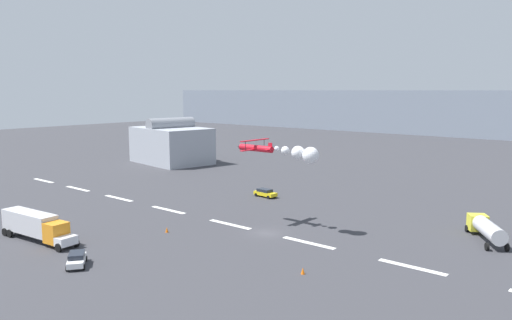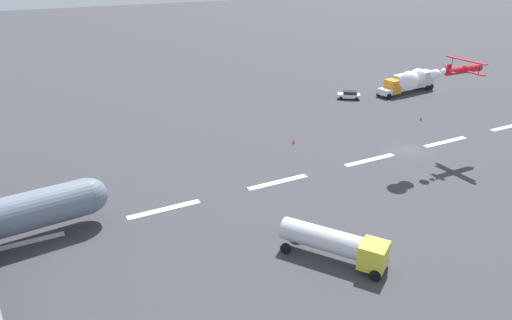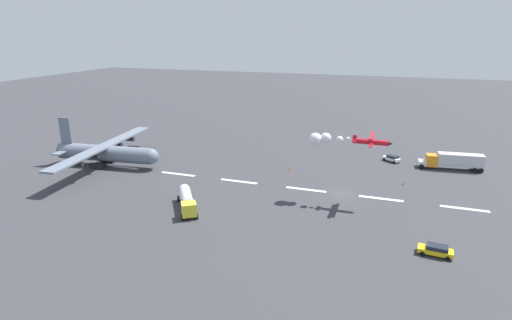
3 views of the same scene
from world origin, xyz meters
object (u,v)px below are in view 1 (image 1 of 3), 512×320
(fuel_tanker_truck, at_px, (486,228))
(traffic_cone_far, at_px, (303,271))
(traffic_cone_near, at_px, (167,230))
(semi_truck_orange, at_px, (36,225))
(airport_staff_sedan, at_px, (265,193))
(followme_car_yellow, at_px, (77,259))
(stunt_biplane_red, at_px, (291,152))

(fuel_tanker_truck, relative_size, traffic_cone_far, 12.42)
(traffic_cone_near, relative_size, traffic_cone_far, 1.00)
(semi_truck_orange, xyz_separation_m, traffic_cone_far, (34.35, 12.73, -1.74))
(airport_staff_sedan, height_order, traffic_cone_far, airport_staff_sedan)
(airport_staff_sedan, bearing_deg, semi_truck_orange, -98.82)
(followme_car_yellow, bearing_deg, traffic_cone_far, 34.17)
(followme_car_yellow, relative_size, traffic_cone_far, 5.84)
(stunt_biplane_red, bearing_deg, traffic_cone_far, -49.35)
(stunt_biplane_red, distance_m, airport_staff_sedan, 25.28)
(fuel_tanker_truck, xyz_separation_m, airport_staff_sedan, (-39.88, 2.59, -0.93))
(followme_car_yellow, distance_m, airport_staff_sedan, 43.21)
(stunt_biplane_red, xyz_separation_m, traffic_cone_far, (10.96, -12.77, -10.97))
(stunt_biplane_red, height_order, fuel_tanker_truck, stunt_biplane_red)
(semi_truck_orange, xyz_separation_m, fuel_tanker_truck, (46.23, 38.34, -0.36))
(semi_truck_orange, bearing_deg, traffic_cone_far, 20.33)
(traffic_cone_far, bearing_deg, stunt_biplane_red, 130.65)
(stunt_biplane_red, xyz_separation_m, traffic_cone_near, (-13.00, -11.81, -10.97))
(airport_staff_sedan, bearing_deg, traffic_cone_near, -81.58)
(semi_truck_orange, bearing_deg, traffic_cone_near, 52.81)
(followme_car_yellow, distance_m, traffic_cone_far, 25.83)
(followme_car_yellow, height_order, traffic_cone_far, followme_car_yellow)
(semi_truck_orange, relative_size, airport_staff_sedan, 2.89)
(followme_car_yellow, relative_size, traffic_cone_near, 5.84)
(fuel_tanker_truck, distance_m, traffic_cone_near, 43.53)
(stunt_biplane_red, distance_m, semi_truck_orange, 35.81)
(stunt_biplane_red, bearing_deg, semi_truck_orange, -132.53)
(fuel_tanker_truck, bearing_deg, airport_staff_sedan, 176.29)
(stunt_biplane_red, xyz_separation_m, followme_car_yellow, (-10.40, -27.27, -10.53))
(followme_car_yellow, height_order, traffic_cone_near, followme_car_yellow)
(fuel_tanker_truck, relative_size, followme_car_yellow, 2.13)
(followme_car_yellow, xyz_separation_m, traffic_cone_far, (21.36, 14.50, -0.44))
(fuel_tanker_truck, xyz_separation_m, followme_car_yellow, (-33.24, -40.12, -0.94))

